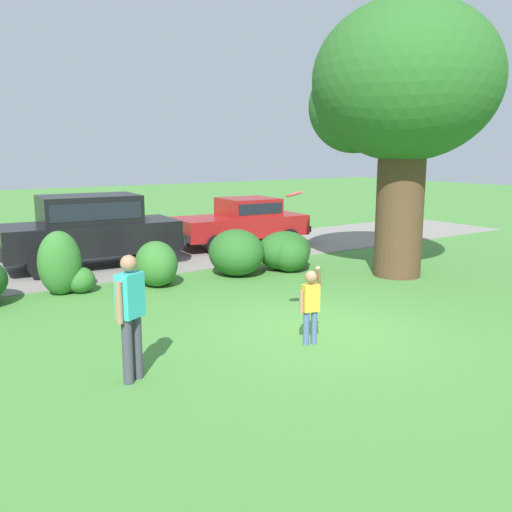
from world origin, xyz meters
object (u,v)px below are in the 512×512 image
object	(u,v)px
child_thrower	(311,301)
frisbee	(294,194)
parked_sedan	(242,220)
oak_tree_large	(403,93)
parked_suv	(90,227)
adult_onlooker	(131,311)

from	to	relation	value
child_thrower	frisbee	bearing A→B (deg)	94.74
parked_sedan	child_thrower	bearing A→B (deg)	-116.15
oak_tree_large	frisbee	size ratio (longest dim) A/B	22.59
parked_suv	adult_onlooker	size ratio (longest dim) A/B	2.77
oak_tree_large	adult_onlooker	distance (m)	9.06
frisbee	adult_onlooker	world-z (taller)	frisbee
parked_sedan	parked_suv	world-z (taller)	parked_suv
frisbee	parked_sedan	bearing A→B (deg)	62.51
adult_onlooker	child_thrower	bearing A→B (deg)	-4.34
parked_suv	child_thrower	world-z (taller)	parked_suv
parked_sedan	adult_onlooker	distance (m)	10.80
frisbee	adult_onlooker	xyz separation A→B (m)	(-2.88, -0.19, -1.41)
parked_suv	frisbee	xyz separation A→B (m)	(0.92, -7.54, 1.31)
child_thrower	parked_suv	bearing A→B (deg)	96.84
parked_sedan	frisbee	world-z (taller)	frisbee
parked_sedan	oak_tree_large	bearing A→B (deg)	-80.58
parked_suv	adult_onlooker	xyz separation A→B (m)	(-1.96, -7.73, -0.09)
child_thrower	adult_onlooker	distance (m)	2.94
parked_suv	frisbee	world-z (taller)	frisbee
oak_tree_large	adult_onlooker	xyz separation A→B (m)	(-7.98, -2.56, -3.44)
adult_onlooker	parked_sedan	bearing A→B (deg)	49.29
oak_tree_large	child_thrower	bearing A→B (deg)	-151.21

